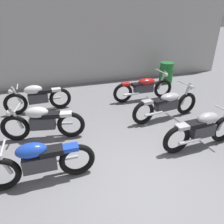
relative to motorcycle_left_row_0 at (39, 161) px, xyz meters
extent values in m
plane|color=gray|center=(1.76, -0.79, -0.46)|extent=(60.00, 60.00, 0.00)
cube|color=#BCBAB7|center=(1.76, 5.50, 1.34)|extent=(13.45, 0.24, 3.60)
torus|color=black|center=(-0.64, 0.01, -0.12)|extent=(0.67, 0.12, 0.67)
torus|color=black|center=(0.66, -0.01, -0.12)|extent=(0.67, 0.12, 0.67)
cylinder|color=silver|center=(-0.56, 0.01, 0.14)|extent=(0.24, 0.07, 0.56)
cube|color=#38383D|center=(0.01, 0.00, -0.02)|extent=(0.57, 0.25, 0.28)
ellipsoid|color=blue|center=(-0.09, 0.00, 0.26)|extent=(0.52, 0.29, 0.26)
cube|color=black|center=(0.23, 0.00, 0.18)|extent=(0.40, 0.24, 0.10)
cube|color=blue|center=(0.56, -0.01, 0.18)|extent=(0.28, 0.20, 0.08)
cylinder|color=silver|center=(-0.50, 0.00, 0.40)|extent=(0.04, 0.48, 0.04)
cylinder|color=silver|center=(0.41, 0.12, -0.14)|extent=(0.55, 0.08, 0.07)
torus|color=black|center=(-0.54, 1.60, -0.12)|extent=(0.68, 0.24, 0.67)
torus|color=black|center=(0.74, 1.35, -0.12)|extent=(0.68, 0.24, 0.67)
cylinder|color=silver|center=(-0.46, 1.58, 0.14)|extent=(0.25, 0.12, 0.56)
cube|color=#38383D|center=(0.10, 1.47, -0.02)|extent=(0.61, 0.35, 0.28)
ellipsoid|color=white|center=(0.00, 1.49, 0.26)|extent=(0.56, 0.38, 0.26)
cube|color=black|center=(0.32, 1.43, 0.18)|extent=(0.44, 0.31, 0.10)
cube|color=white|center=(0.64, 1.36, 0.18)|extent=(0.31, 0.25, 0.08)
cylinder|color=silver|center=(-0.40, 1.57, 0.40)|extent=(0.13, 0.48, 0.04)
sphere|color=white|center=(-0.60, 1.61, 0.28)|extent=(0.14, 0.14, 0.14)
cylinder|color=silver|center=(0.52, 1.52, -0.14)|extent=(0.55, 0.18, 0.07)
torus|color=black|center=(-0.65, 3.10, -0.12)|extent=(0.67, 0.13, 0.67)
torus|color=black|center=(0.65, 3.14, -0.12)|extent=(0.67, 0.13, 0.67)
cylinder|color=silver|center=(-0.57, 3.10, 0.14)|extent=(0.24, 0.08, 0.56)
cube|color=#38383D|center=(0.00, 3.12, -0.02)|extent=(0.58, 0.26, 0.28)
ellipsoid|color=white|center=(-0.10, 3.12, 0.26)|extent=(0.53, 0.29, 0.26)
cube|color=black|center=(0.22, 3.13, 0.18)|extent=(0.41, 0.25, 0.10)
cube|color=white|center=(0.55, 3.14, 0.18)|extent=(0.29, 0.21, 0.08)
cylinder|color=silver|center=(-0.51, 3.11, 0.40)|extent=(0.05, 0.48, 0.04)
sphere|color=white|center=(-0.71, 3.10, 0.28)|extent=(0.14, 0.14, 0.14)
cylinder|color=silver|center=(0.40, 3.26, -0.14)|extent=(0.55, 0.09, 0.07)
torus|color=black|center=(4.10, 0.06, -0.12)|extent=(0.67, 0.14, 0.67)
torus|color=black|center=(2.80, 0.00, -0.12)|extent=(0.67, 0.14, 0.67)
cylinder|color=silver|center=(4.02, 0.05, 0.14)|extent=(0.25, 0.08, 0.56)
cube|color=#38383D|center=(3.45, 0.03, -0.02)|extent=(0.58, 0.26, 0.28)
ellipsoid|color=#B7B7BC|center=(3.55, 0.03, 0.26)|extent=(0.53, 0.30, 0.26)
cube|color=black|center=(3.23, 0.02, 0.18)|extent=(0.41, 0.26, 0.10)
cube|color=#B7B7BC|center=(2.90, 0.01, 0.18)|extent=(0.29, 0.21, 0.08)
cylinder|color=silver|center=(3.96, 0.05, 0.40)|extent=(0.06, 0.48, 0.04)
cylinder|color=silver|center=(3.06, -0.12, -0.14)|extent=(0.55, 0.09, 0.07)
torus|color=black|center=(4.18, 1.57, -0.12)|extent=(0.68, 0.19, 0.67)
torus|color=black|center=(2.69, 1.40, -0.12)|extent=(0.68, 0.19, 0.67)
cylinder|color=silver|center=(4.10, 1.56, 0.19)|extent=(0.28, 0.10, 0.66)
cube|color=#38383D|center=(3.43, 1.49, -0.02)|extent=(0.68, 0.31, 0.28)
ellipsoid|color=#B7B7BC|center=(3.53, 1.50, 0.20)|extent=(0.63, 0.39, 0.22)
cube|color=black|center=(3.21, 1.46, 0.12)|extent=(0.42, 0.28, 0.10)
cube|color=#B7B7BC|center=(2.79, 1.41, 0.18)|extent=(0.30, 0.23, 0.08)
cylinder|color=silver|center=(4.04, 1.56, 0.50)|extent=(0.11, 0.68, 0.04)
sphere|color=white|center=(4.24, 1.58, 0.38)|extent=(0.14, 0.14, 0.14)
cylinder|color=silver|center=(2.95, 1.30, -0.14)|extent=(0.55, 0.13, 0.07)
torus|color=black|center=(4.18, 2.94, -0.12)|extent=(0.67, 0.12, 0.67)
torus|color=black|center=(2.68, 2.96, -0.12)|extent=(0.67, 0.12, 0.67)
cylinder|color=silver|center=(4.10, 2.94, 0.19)|extent=(0.27, 0.07, 0.66)
cube|color=#38383D|center=(3.43, 2.95, -0.02)|extent=(0.66, 0.25, 0.28)
ellipsoid|color=red|center=(3.53, 2.95, 0.20)|extent=(0.60, 0.33, 0.22)
cube|color=black|center=(3.21, 2.95, 0.12)|extent=(0.40, 0.24, 0.10)
cube|color=red|center=(2.78, 2.96, 0.18)|extent=(0.28, 0.20, 0.08)
cylinder|color=silver|center=(4.04, 2.94, 0.50)|extent=(0.04, 0.68, 0.04)
sphere|color=white|center=(4.24, 2.94, 0.38)|extent=(0.14, 0.14, 0.14)
cylinder|color=silver|center=(2.93, 2.83, -0.14)|extent=(0.55, 0.08, 0.07)
cylinder|color=#1E722D|center=(5.22, 4.44, -0.03)|extent=(0.56, 0.56, 0.85)
torus|color=#1E722D|center=(5.22, 4.44, 0.14)|extent=(0.59, 0.59, 0.03)
torus|color=#1E722D|center=(5.22, 4.44, -0.20)|extent=(0.59, 0.59, 0.03)
camera|label=1|loc=(0.32, -3.16, 2.39)|focal=33.60mm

